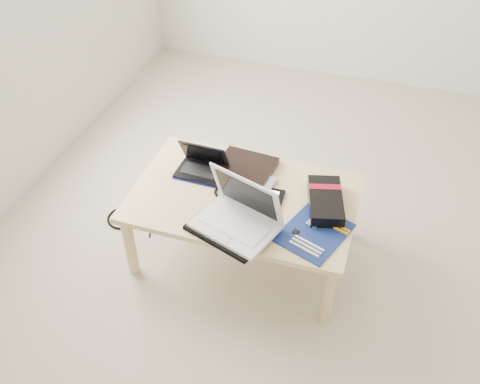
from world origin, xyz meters
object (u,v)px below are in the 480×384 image
(coffee_table, at_px, (244,203))
(netbook, at_px, (202,166))
(white_laptop, at_px, (239,215))
(gpu_box, at_px, (325,201))

(coffee_table, distance_m, netbook, 0.30)
(netbook, bearing_deg, white_laptop, -47.14)
(netbook, xyz_separation_m, white_laptop, (0.31, -0.33, 0.04))
(coffee_table, bearing_deg, gpu_box, 6.77)
(netbook, relative_size, gpu_box, 0.75)
(gpu_box, bearing_deg, coffee_table, -173.23)
(coffee_table, bearing_deg, white_laptop, -78.27)
(coffee_table, bearing_deg, netbook, 155.77)
(netbook, distance_m, gpu_box, 0.66)
(coffee_table, xyz_separation_m, netbook, (-0.26, 0.12, 0.08))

